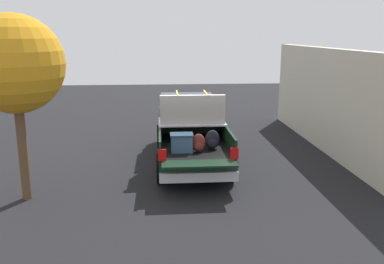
{
  "coord_description": "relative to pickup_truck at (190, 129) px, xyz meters",
  "views": [
    {
      "loc": [
        -12.14,
        0.9,
        3.89
      ],
      "look_at": [
        -0.6,
        0.0,
        1.1
      ],
      "focal_mm": 38.45,
      "sensor_mm": 36.0,
      "label": 1
    }
  ],
  "objects": [
    {
      "name": "ground_plane",
      "position": [
        -0.36,
        -0.0,
        -0.96
      ],
      "size": [
        40.0,
        40.0,
        0.0
      ],
      "primitive_type": "plane",
      "color": "black"
    },
    {
      "name": "pickup_truck",
      "position": [
        0.0,
        0.0,
        0.0
      ],
      "size": [
        6.05,
        2.06,
        2.23
      ],
      "color": "black",
      "rests_on": "ground_plane"
    },
    {
      "name": "building_facade",
      "position": [
        0.8,
        -4.72,
        0.75
      ],
      "size": [
        10.07,
        0.36,
        3.41
      ],
      "primitive_type": "cube",
      "color": "beige",
      "rests_on": "ground_plane"
    },
    {
      "name": "tree_background",
      "position": [
        -2.93,
        4.15,
        2.24
      ],
      "size": [
        2.24,
        2.24,
        4.34
      ],
      "color": "brown",
      "rests_on": "ground_plane"
    }
  ]
}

